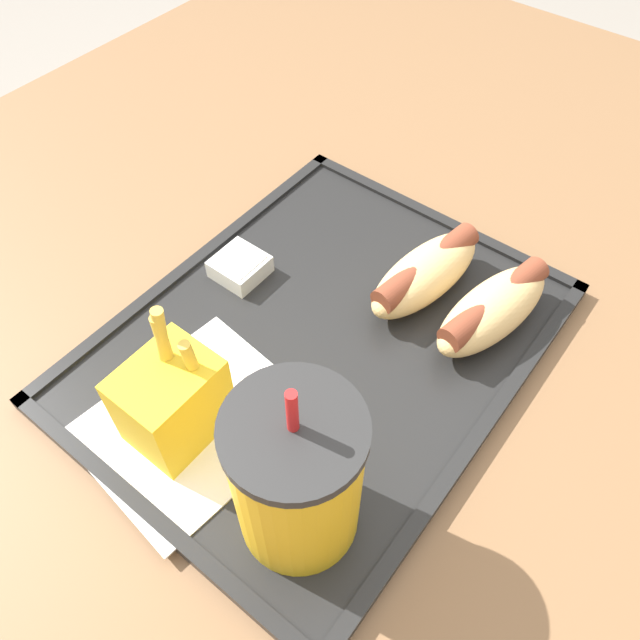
{
  "coord_description": "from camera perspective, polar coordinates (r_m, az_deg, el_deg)",
  "views": [
    {
      "loc": [
        0.23,
        0.22,
        1.23
      ],
      "look_at": [
        -0.02,
        0.02,
        0.82
      ],
      "focal_mm": 35.0,
      "sensor_mm": 36.0,
      "label": 1
    }
  ],
  "objects": [
    {
      "name": "food_tray",
      "position": [
        0.56,
        0.0,
        -2.22
      ],
      "size": [
        0.41,
        0.32,
        0.01
      ],
      "color": "black",
      "rests_on": "dining_table"
    },
    {
      "name": "dining_table",
      "position": [
        0.9,
        -2.18,
        -17.41
      ],
      "size": [
        1.48,
        1.1,
        0.78
      ],
      "color": "brown",
      "rests_on": "ground_plane"
    },
    {
      "name": "sauce_cup_mayo",
      "position": [
        0.6,
        -7.34,
        4.91
      ],
      "size": [
        0.05,
        0.05,
        0.02
      ],
      "color": "silver",
      "rests_on": "food_tray"
    },
    {
      "name": "hot_dog_near",
      "position": [
        0.58,
        9.61,
        4.28
      ],
      "size": [
        0.14,
        0.07,
        0.05
      ],
      "color": "#DBB270",
      "rests_on": "food_tray"
    },
    {
      "name": "hot_dog_far",
      "position": [
        0.56,
        15.52,
        1.0
      ],
      "size": [
        0.14,
        0.07,
        0.05
      ],
      "color": "#DBB270",
      "rests_on": "food_tray"
    },
    {
      "name": "fries_carton",
      "position": [
        0.48,
        -13.33,
        -7.1
      ],
      "size": [
        0.07,
        0.06,
        0.13
      ],
      "color": "gold",
      "rests_on": "food_tray"
    },
    {
      "name": "soda_cup",
      "position": [
        0.41,
        -2.14,
        -14.16
      ],
      "size": [
        0.09,
        0.09,
        0.17
      ],
      "color": "gold",
      "rests_on": "food_tray"
    },
    {
      "name": "ground_plane",
      "position": [
        1.28,
        -1.61,
        -23.67
      ],
      "size": [
        8.0,
        8.0,
        0.0
      ],
      "primitive_type": "plane",
      "color": "gray"
    },
    {
      "name": "paper_napkin",
      "position": [
        0.52,
        -11.45,
        -9.15
      ],
      "size": [
        0.18,
        0.16,
        0.0
      ],
      "color": "white",
      "rests_on": "food_tray"
    }
  ]
}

